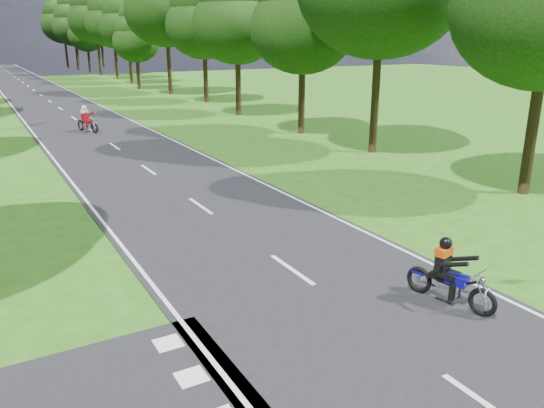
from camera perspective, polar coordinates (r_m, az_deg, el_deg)
ground at (r=11.89m, az=7.29°, el=-10.56°), size 160.00×160.00×0.00m
main_road at (r=58.93m, az=-23.58°, el=10.67°), size 7.00×140.00×0.02m
road_markings at (r=57.06m, az=-23.49°, el=10.51°), size 7.40×140.00×0.01m
treeline at (r=68.88m, az=-24.27°, el=18.29°), size 40.00×115.35×14.78m
rider_near_blue at (r=12.07m, az=18.75°, el=-6.93°), size 1.01×1.88×1.49m
rider_far_red at (r=34.57m, az=-19.29°, el=8.64°), size 1.23×2.02×1.59m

